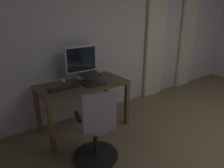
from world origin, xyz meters
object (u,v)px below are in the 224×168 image
at_px(office_chair, 97,130).
at_px(computer_keyboard, 64,88).
at_px(laptop, 93,80).
at_px(desk, 83,90).
at_px(computer_monitor, 81,60).
at_px(computer_mouse, 63,81).

relative_size(office_chair, computer_keyboard, 2.40).
bearing_deg(laptop, computer_keyboard, -10.50).
xyz_separation_m(desk, computer_monitor, (-0.11, -0.22, 0.40)).
distance_m(computer_monitor, computer_mouse, 0.41).
xyz_separation_m(office_chair, laptop, (-0.36, -0.68, 0.37)).
bearing_deg(computer_keyboard, computer_monitor, -147.63).
relative_size(laptop, computer_mouse, 3.37).
bearing_deg(laptop, computer_monitor, -92.06).
distance_m(computer_monitor, laptop, 0.40).
distance_m(office_chair, computer_mouse, 1.07).
xyz_separation_m(computer_monitor, laptop, (-0.01, 0.32, -0.24)).
bearing_deg(desk, office_chair, 72.81).
xyz_separation_m(computer_monitor, computer_mouse, (0.31, -0.02, -0.28)).
distance_m(computer_monitor, computer_keyboard, 0.58).
height_order(office_chair, computer_mouse, office_chair).
bearing_deg(office_chair, laptop, 76.90).
bearing_deg(computer_mouse, laptop, 133.77).
bearing_deg(computer_monitor, office_chair, 70.71).
distance_m(desk, laptop, 0.22).
xyz_separation_m(desk, computer_mouse, (0.20, -0.24, 0.12)).
bearing_deg(desk, laptop, 140.91).
bearing_deg(computer_mouse, computer_monitor, 176.18).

